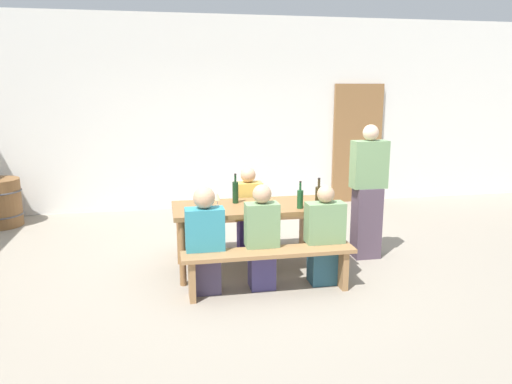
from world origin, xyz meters
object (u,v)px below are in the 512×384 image
wine_glass_1 (217,197)px  wine_glass_0 (200,203)px  wine_bottle_1 (235,192)px  wine_bottle_2 (300,199)px  seated_guest_near_1 (262,239)px  bench_far (246,223)px  seated_guest_near_0 (205,243)px  seated_guest_near_2 (324,238)px  wine_bottle_0 (319,197)px  standing_host (368,195)px  wooden_door (357,144)px  bench_near (269,260)px  tasting_table (256,213)px  seated_guest_far_0 (248,213)px

wine_glass_1 → wine_glass_0: bearing=-132.8°
wine_bottle_1 → wine_bottle_2: bearing=-30.4°
wine_bottle_2 → wine_bottle_1: bearing=149.6°
seated_guest_near_1 → bench_far: bearing=-2.1°
bench_far → seated_guest_near_0: 1.38m
seated_guest_near_2 → wine_bottle_0: bearing=0.3°
wine_bottle_0 → seated_guest_near_2: bearing=-89.7°
wine_glass_1 → standing_host: 1.84m
wine_bottle_1 → seated_guest_near_1: seated_guest_near_1 is taller
wooden_door → bench_near: wooden_door is taller
wooden_door → seated_guest_near_2: 4.00m
bench_far → seated_guest_near_2: 1.38m
wine_bottle_0 → seated_guest_near_2: 0.45m
wine_glass_1 → seated_guest_near_1: 0.73m
wine_bottle_0 → wine_glass_1: 1.10m
wine_bottle_2 → wine_glass_1: wine_bottle_2 is taller
bench_near → wine_glass_1: wine_glass_1 is taller
seated_guest_near_0 → seated_guest_near_2: 1.25m
tasting_table → wine_bottle_1: 0.33m
wooden_door → wine_glass_1: size_ratio=13.08×
wooden_door → wine_glass_1: bearing=-133.5°
wine_bottle_1 → wine_bottle_0: bearing=-28.8°
wooden_door → bench_near: (-2.43, -3.68, -0.70)m
wooden_door → seated_guest_near_1: 4.34m
seated_guest_near_1 → seated_guest_near_2: 0.67m
wine_glass_0 → standing_host: 2.08m
wine_glass_0 → wine_bottle_1: bearing=42.7°
wine_bottle_0 → standing_host: bearing=30.5°
bench_far → seated_guest_near_1: (-0.04, -1.22, 0.17)m
wooden_door → bench_far: wooden_door is taller
wooden_door → seated_guest_near_0: bearing=-130.9°
seated_guest_near_1 → wine_glass_1: bearing=37.8°
tasting_table → seated_guest_near_1: (-0.04, -0.54, -0.14)m
wine_bottle_2 → seated_guest_far_0: seated_guest_far_0 is taller
wine_bottle_1 → seated_guest_near_1: (0.17, -0.68, -0.36)m
seated_guest_far_0 → standing_host: bearing=74.0°
wine_bottle_1 → wooden_door: bearing=47.1°
seated_guest_far_0 → tasting_table: bearing=-0.7°
wine_glass_0 → standing_host: size_ratio=0.10×
wine_bottle_1 → seated_guest_near_1: size_ratio=0.31×
wine_glass_1 → wine_bottle_0: bearing=-14.9°
tasting_table → wine_glass_1: size_ratio=11.50×
tasting_table → wine_glass_1: wine_glass_1 is taller
wine_bottle_0 → wine_bottle_1: (-0.83, 0.46, -0.00)m
wooden_door → seated_guest_near_1: bearing=-125.1°
standing_host → wine_glass_1: bearing=5.3°
tasting_table → wine_bottle_1: (-0.21, 0.15, 0.22)m
seated_guest_far_0 → standing_host: size_ratio=0.67×
wooden_door → wine_bottle_0: 3.77m
wine_bottle_1 → wine_bottle_2: size_ratio=1.13×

